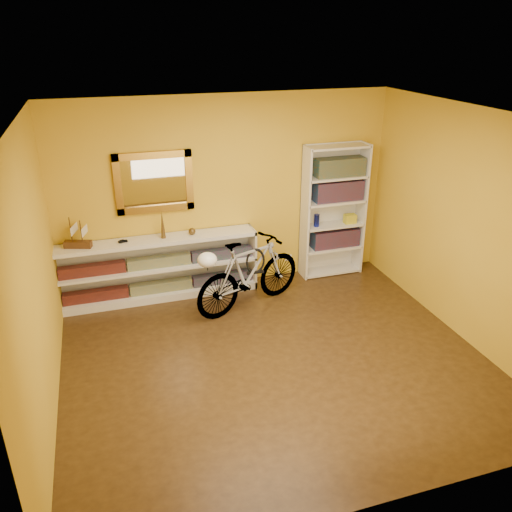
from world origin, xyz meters
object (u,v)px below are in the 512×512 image
object	(u,v)px
bicycle	(249,273)
helmet	(207,260)
bookcase	(333,212)
console_unit	(159,268)

from	to	relation	value
bicycle	helmet	xyz separation A→B (m)	(-0.58, -0.22, 0.36)
bookcase	helmet	world-z (taller)	bookcase
bookcase	bicycle	size ratio (longest dim) A/B	1.17
bookcase	helmet	distance (m)	2.18
bicycle	helmet	distance (m)	0.72
console_unit	bicycle	xyz separation A→B (m)	(1.06, -0.60, 0.05)
console_unit	bookcase	xyz separation A→B (m)	(2.49, 0.03, 0.52)
helmet	bicycle	bearing A→B (deg)	20.63
console_unit	bicycle	distance (m)	1.22
helmet	bookcase	bearing A→B (deg)	22.73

